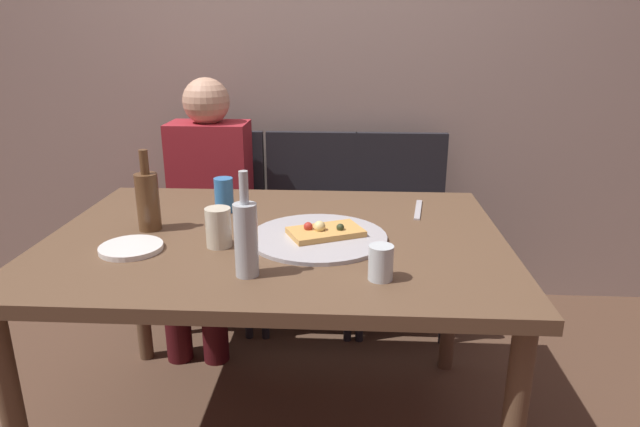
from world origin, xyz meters
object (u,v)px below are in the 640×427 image
object	(u,v)px
tumbler_far	(218,227)
soda_can	(224,195)
pizza_slice_last	(325,231)
plate_stack	(131,248)
chair_right	(400,217)
tumbler_near	(381,263)
chair_left	(217,214)
wine_bottle	(148,200)
chair_middle	(310,216)
beer_bottle	(246,237)
dining_table	(277,257)
guest_in_sweater	(207,198)
table_knife	(418,210)
pizza_tray	(318,237)

from	to	relation	value
tumbler_far	soda_can	bearing A→B (deg)	99.77
pizza_slice_last	plate_stack	size ratio (longest dim) A/B	1.39
chair_right	pizza_slice_last	bearing A→B (deg)	71.23
tumbler_near	chair_left	bearing A→B (deg)	120.83
wine_bottle	chair_middle	size ratio (longest dim) A/B	0.29
beer_bottle	tumbler_far	world-z (taller)	beer_bottle
pizza_slice_last	chair_middle	distance (m)	0.98
dining_table	soda_can	size ratio (longest dim) A/B	11.62
dining_table	tumbler_near	bearing A→B (deg)	-45.17
plate_stack	wine_bottle	bearing A→B (deg)	91.95
plate_stack	guest_in_sweater	bearing A→B (deg)	90.88
tumbler_far	beer_bottle	bearing A→B (deg)	-58.93
soda_can	table_knife	xyz separation A→B (m)	(0.68, 0.05, -0.06)
wine_bottle	plate_stack	distance (m)	0.20
pizza_slice_last	beer_bottle	distance (m)	0.35
plate_stack	tumbler_near	bearing A→B (deg)	-12.38
tumbler_near	chair_right	xyz separation A→B (m)	(0.16, 1.22, -0.29)
wine_bottle	table_knife	distance (m)	0.92
chair_middle	dining_table	bearing A→B (deg)	87.54
chair_left	chair_right	bearing A→B (deg)	-180.00
chair_middle	tumbler_near	bearing A→B (deg)	102.57
dining_table	plate_stack	size ratio (longest dim) A/B	7.77
table_knife	chair_right	xyz separation A→B (m)	(-0.00, 0.64, -0.24)
wine_bottle	chair_left	size ratio (longest dim) A/B	0.29
table_knife	pizza_slice_last	bearing A→B (deg)	-38.09
tumbler_near	soda_can	xyz separation A→B (m)	(-0.52, 0.53, 0.01)
soda_can	table_knife	distance (m)	0.69
table_knife	chair_middle	world-z (taller)	chair_middle
plate_stack	chair_right	size ratio (longest dim) A/B	0.20
tumbler_far	guest_in_sweater	world-z (taller)	guest_in_sweater
dining_table	chair_middle	size ratio (longest dim) A/B	1.58
tumbler_near	table_knife	distance (m)	0.61
wine_bottle	plate_stack	xyz separation A→B (m)	(0.01, -0.18, -0.09)
wine_bottle	chair_left	distance (m)	0.95
chair_left	beer_bottle	bearing A→B (deg)	107.50
pizza_tray	table_knife	size ratio (longest dim) A/B	1.92
pizza_slice_last	wine_bottle	size ratio (longest dim) A/B	0.98
beer_bottle	tumbler_far	bearing A→B (deg)	121.07
pizza_tray	chair_middle	distance (m)	0.98
dining_table	chair_left	size ratio (longest dim) A/B	1.58
chair_right	chair_left	bearing A→B (deg)	0.00
pizza_slice_last	tumbler_near	size ratio (longest dim) A/B	2.76
chair_right	plate_stack	bearing A→B (deg)	50.53
table_knife	chair_left	distance (m)	1.12
tumbler_far	chair_right	world-z (taller)	chair_right
pizza_slice_last	chair_right	bearing A→B (deg)	71.23
soda_can	pizza_tray	bearing A→B (deg)	-36.27
wine_bottle	guest_in_sweater	world-z (taller)	guest_in_sweater
tumbler_near	chair_right	distance (m)	1.27
pizza_tray	soda_can	size ratio (longest dim) A/B	3.47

